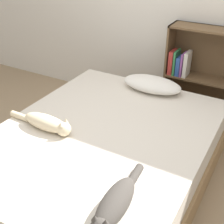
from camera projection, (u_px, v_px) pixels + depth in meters
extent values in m
plane|color=#997F60|center=(103.00, 180.00, 2.67)|extent=(8.00, 8.00, 0.00)
cube|color=#99754C|center=(103.00, 168.00, 2.60)|extent=(1.59, 2.07, 0.26)
cube|color=beige|center=(102.00, 144.00, 2.47)|extent=(1.55, 2.01, 0.23)
ellipsoid|color=white|center=(152.00, 84.00, 3.00)|extent=(0.58, 0.30, 0.13)
ellipsoid|color=beige|center=(46.00, 122.00, 2.42)|extent=(0.42, 0.15, 0.12)
sphere|color=beige|center=(64.00, 129.00, 2.35)|extent=(0.11, 0.11, 0.11)
cone|color=beige|center=(66.00, 120.00, 2.34)|extent=(0.04, 0.04, 0.03)
cone|color=beige|center=(61.00, 124.00, 2.29)|extent=(0.04, 0.04, 0.03)
cylinder|color=beige|center=(20.00, 116.00, 2.57)|extent=(0.19, 0.06, 0.05)
ellipsoid|color=#47423D|center=(115.00, 203.00, 1.70)|extent=(0.18, 0.43, 0.13)
cone|color=#47423D|center=(106.00, 222.00, 1.53)|extent=(0.04, 0.04, 0.03)
cone|color=#47423D|center=(95.00, 218.00, 1.55)|extent=(0.04, 0.04, 0.03)
cylinder|color=#47423D|center=(135.00, 176.00, 1.94)|extent=(0.07, 0.19, 0.05)
cube|color=brown|center=(168.00, 71.00, 3.38)|extent=(0.02, 0.26, 1.04)
cube|color=brown|center=(201.00, 122.00, 3.45)|extent=(0.88, 0.26, 0.02)
cube|color=brown|center=(216.00, 30.00, 2.94)|extent=(0.88, 0.26, 0.02)
cube|color=brown|center=(208.00, 79.00, 3.20)|extent=(0.84, 0.26, 0.02)
cube|color=brown|center=(211.00, 75.00, 3.29)|extent=(0.88, 0.02, 1.04)
cube|color=#B7332D|center=(173.00, 62.00, 3.26)|extent=(0.04, 0.16, 0.25)
cube|color=#337F47|center=(176.00, 62.00, 3.24)|extent=(0.02, 0.16, 0.25)
cube|color=#2D519E|center=(180.00, 65.00, 3.24)|extent=(0.04, 0.16, 0.20)
cube|color=#8C4C99|center=(183.00, 64.00, 3.21)|extent=(0.02, 0.16, 0.24)
cube|color=beige|center=(187.00, 64.00, 3.19)|extent=(0.04, 0.16, 0.26)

